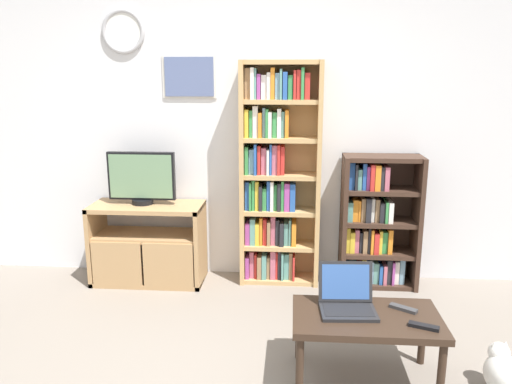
{
  "coord_description": "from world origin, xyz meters",
  "views": [
    {
      "loc": [
        0.47,
        -2.19,
        1.74
      ],
      "look_at": [
        0.22,
        1.11,
        0.97
      ],
      "focal_mm": 35.0,
      "sensor_mm": 36.0,
      "label": 1
    }
  ],
  "objects_px": {
    "coffee_table": "(366,323)",
    "laptop": "(347,299)",
    "tv_stand": "(148,244)",
    "remote_far_from_laptop": "(424,326)",
    "cat": "(503,372)",
    "bookshelf_short": "(375,224)",
    "remote_near_laptop": "(403,308)",
    "bookshelf_tall": "(276,176)",
    "television": "(142,178)"
  },
  "relations": [
    {
      "from": "coffee_table",
      "to": "laptop",
      "type": "distance_m",
      "value": 0.17
    },
    {
      "from": "tv_stand",
      "to": "remote_far_from_laptop",
      "type": "relative_size",
      "value": 5.7
    },
    {
      "from": "laptop",
      "to": "cat",
      "type": "xyz_separation_m",
      "value": [
        0.87,
        -0.13,
        -0.35
      ]
    },
    {
      "from": "bookshelf_short",
      "to": "remote_near_laptop",
      "type": "bearing_deg",
      "value": -91.5
    },
    {
      "from": "coffee_table",
      "to": "laptop",
      "type": "height_order",
      "value": "laptop"
    },
    {
      "from": "coffee_table",
      "to": "bookshelf_tall",
      "type": "bearing_deg",
      "value": 111.91
    },
    {
      "from": "remote_far_from_laptop",
      "to": "cat",
      "type": "bearing_deg",
      "value": -60.36
    },
    {
      "from": "television",
      "to": "laptop",
      "type": "relative_size",
      "value": 1.7
    },
    {
      "from": "bookshelf_tall",
      "to": "laptop",
      "type": "height_order",
      "value": "bookshelf_tall"
    },
    {
      "from": "bookshelf_short",
      "to": "cat",
      "type": "height_order",
      "value": "bookshelf_short"
    },
    {
      "from": "bookshelf_tall",
      "to": "television",
      "type": "bearing_deg",
      "value": -175.96
    },
    {
      "from": "tv_stand",
      "to": "bookshelf_short",
      "type": "bearing_deg",
      "value": 2.97
    },
    {
      "from": "remote_far_from_laptop",
      "to": "coffee_table",
      "type": "bearing_deg",
      "value": 87.9
    },
    {
      "from": "bookshelf_tall",
      "to": "laptop",
      "type": "xyz_separation_m",
      "value": [
        0.47,
        -1.36,
        -0.45
      ]
    },
    {
      "from": "bookshelf_tall",
      "to": "laptop",
      "type": "bearing_deg",
      "value": -70.95
    },
    {
      "from": "coffee_table",
      "to": "cat",
      "type": "relative_size",
      "value": 1.76
    },
    {
      "from": "coffee_table",
      "to": "cat",
      "type": "bearing_deg",
      "value": -4.42
    },
    {
      "from": "television",
      "to": "bookshelf_tall",
      "type": "xyz_separation_m",
      "value": [
        1.12,
        0.08,
        0.02
      ]
    },
    {
      "from": "bookshelf_short",
      "to": "remote_far_from_laptop",
      "type": "xyz_separation_m",
      "value": [
        0.03,
        -1.54,
        -0.1
      ]
    },
    {
      "from": "tv_stand",
      "to": "television",
      "type": "bearing_deg",
      "value": 133.97
    },
    {
      "from": "bookshelf_tall",
      "to": "remote_far_from_laptop",
      "type": "relative_size",
      "value": 11.26
    },
    {
      "from": "remote_near_laptop",
      "to": "cat",
      "type": "relative_size",
      "value": 0.33
    },
    {
      "from": "coffee_table",
      "to": "remote_far_from_laptop",
      "type": "xyz_separation_m",
      "value": [
        0.29,
        -0.13,
        0.06
      ]
    },
    {
      "from": "television",
      "to": "remote_far_from_laptop",
      "type": "distance_m",
      "value": 2.52
    },
    {
      "from": "tv_stand",
      "to": "television",
      "type": "relative_size",
      "value": 1.67
    },
    {
      "from": "remote_near_laptop",
      "to": "laptop",
      "type": "bearing_deg",
      "value": 125.29
    },
    {
      "from": "bookshelf_short",
      "to": "remote_far_from_laptop",
      "type": "bearing_deg",
      "value": -88.87
    },
    {
      "from": "tv_stand",
      "to": "remote_far_from_laptop",
      "type": "xyz_separation_m",
      "value": [
        1.94,
        -1.44,
        0.08
      ]
    },
    {
      "from": "tv_stand",
      "to": "bookshelf_short",
      "type": "relative_size",
      "value": 0.85
    },
    {
      "from": "television",
      "to": "bookshelf_tall",
      "type": "height_order",
      "value": "bookshelf_tall"
    },
    {
      "from": "television",
      "to": "coffee_table",
      "type": "distance_m",
      "value": 2.24
    },
    {
      "from": "laptop",
      "to": "remote_far_from_laptop",
      "type": "bearing_deg",
      "value": -30.17
    },
    {
      "from": "remote_near_laptop",
      "to": "remote_far_from_laptop",
      "type": "bearing_deg",
      "value": -128.93
    },
    {
      "from": "television",
      "to": "bookshelf_short",
      "type": "height_order",
      "value": "television"
    },
    {
      "from": "tv_stand",
      "to": "remote_near_laptop",
      "type": "distance_m",
      "value": 2.25
    },
    {
      "from": "tv_stand",
      "to": "cat",
      "type": "bearing_deg",
      "value": -29.64
    },
    {
      "from": "bookshelf_tall",
      "to": "cat",
      "type": "height_order",
      "value": "bookshelf_tall"
    },
    {
      "from": "television",
      "to": "remote_near_laptop",
      "type": "relative_size",
      "value": 3.58
    },
    {
      "from": "remote_near_laptop",
      "to": "bookshelf_tall",
      "type": "bearing_deg",
      "value": 64.15
    },
    {
      "from": "remote_near_laptop",
      "to": "remote_far_from_laptop",
      "type": "distance_m",
      "value": 0.22
    },
    {
      "from": "tv_stand",
      "to": "cat",
      "type": "relative_size",
      "value": 1.97
    },
    {
      "from": "remote_near_laptop",
      "to": "remote_far_from_laptop",
      "type": "xyz_separation_m",
      "value": [
        0.07,
        -0.21,
        0.0
      ]
    },
    {
      "from": "laptop",
      "to": "cat",
      "type": "bearing_deg",
      "value": -12.01
    },
    {
      "from": "bookshelf_short",
      "to": "laptop",
      "type": "xyz_separation_m",
      "value": [
        -0.36,
        -1.34,
        -0.05
      ]
    },
    {
      "from": "bookshelf_short",
      "to": "laptop",
      "type": "bearing_deg",
      "value": -105.1
    },
    {
      "from": "television",
      "to": "laptop",
      "type": "xyz_separation_m",
      "value": [
        1.59,
        -1.28,
        -0.43
      ]
    },
    {
      "from": "tv_stand",
      "to": "bookshelf_tall",
      "type": "relative_size",
      "value": 0.51
    },
    {
      "from": "bookshelf_short",
      "to": "coffee_table",
      "type": "relative_size",
      "value": 1.32
    },
    {
      "from": "bookshelf_short",
      "to": "television",
      "type": "bearing_deg",
      "value": -178.21
    },
    {
      "from": "remote_far_from_laptop",
      "to": "tv_stand",
      "type": "bearing_deg",
      "value": 75.01
    }
  ]
}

